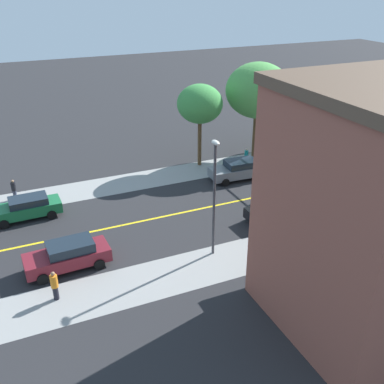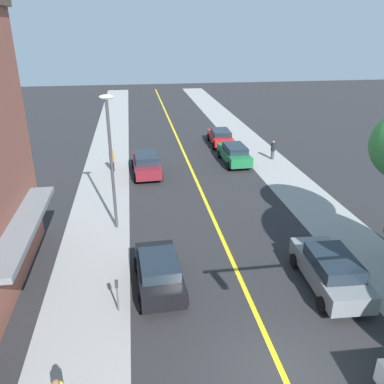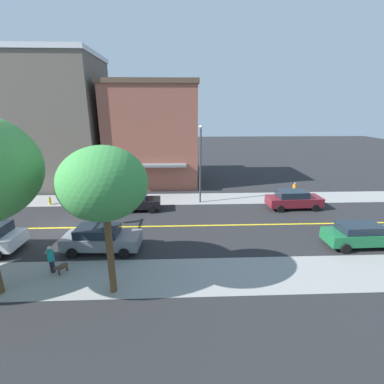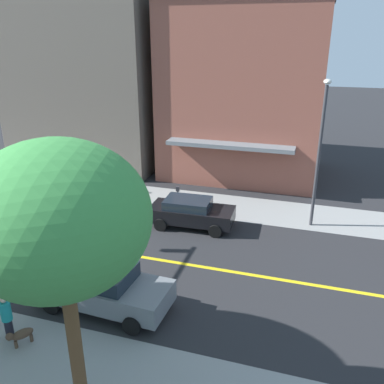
{
  "view_description": "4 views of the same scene",
  "coord_description": "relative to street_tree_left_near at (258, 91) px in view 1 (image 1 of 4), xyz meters",
  "views": [
    {
      "loc": [
        -25.91,
        21.44,
        15.27
      ],
      "look_at": [
        -1.31,
        10.51,
        2.18
      ],
      "focal_mm": 41.86,
      "sensor_mm": 36.0,
      "label": 1
    },
    {
      "loc": [
        -4.27,
        -8.82,
        10.25
      ],
      "look_at": [
        -1.38,
        10.35,
        2.11
      ],
      "focal_mm": 36.89,
      "sensor_mm": 36.0,
      "label": 2
    },
    {
      "loc": [
        19.17,
        9.21,
        8.62
      ],
      "look_at": [
        -0.89,
        10.01,
        2.45
      ],
      "focal_mm": 25.34,
      "sensor_mm": 36.0,
      "label": 3
    },
    {
      "loc": [
        13.97,
        10.6,
        8.99
      ],
      "look_at": [
        -1.88,
        5.73,
        2.55
      ],
      "focal_mm": 37.49,
      "sensor_mm": 36.0,
      "label": 4
    }
  ],
  "objects": [
    {
      "name": "traffic_light_mast",
      "position": [
        -3.34,
        -2.6,
        -1.54
      ],
      "size": [
        5.14,
        0.32,
        6.92
      ],
      "rotation": [
        0.0,
        0.0,
        3.14
      ],
      "color": "#474C47",
      "rests_on": "ground"
    },
    {
      "name": "road_centerline_stripe",
      "position": [
        -7.57,
        -0.21,
        -6.12
      ],
      "size": [
        0.2,
        126.0,
        0.0
      ],
      "primitive_type": "cube",
      "color": "yellow",
      "rests_on": "ground"
    },
    {
      "name": "maroon_sedan_left_curb",
      "position": [
        -11.05,
        19.01,
        -5.27
      ],
      "size": [
        2.2,
        4.83,
        1.65
      ],
      "rotation": [
        0.0,
        0.0,
        1.61
      ],
      "color": "maroon",
      "rests_on": "ground"
    },
    {
      "name": "street_lamp",
      "position": [
        -13.07,
        10.76,
        -1.72
      ],
      "size": [
        0.7,
        0.36,
        7.23
      ],
      "color": "#38383D",
      "rests_on": "ground"
    },
    {
      "name": "small_dog",
      "position": [
        -1.52,
        2.42,
        -5.72
      ],
      "size": [
        0.78,
        0.63,
        0.62
      ],
      "rotation": [
        0.0,
        0.0,
        5.68
      ],
      "color": "#4C3828",
      "rests_on": "ground"
    },
    {
      "name": "sidewalk_right",
      "position": [
        -1.02,
        -0.21,
        -6.12
      ],
      "size": [
        3.49,
        126.0,
        0.01
      ],
      "primitive_type": "cube",
      "color": "gray",
      "rests_on": "ground"
    },
    {
      "name": "parking_meter",
      "position": [
        -12.83,
        3.67,
        -5.21
      ],
      "size": [
        0.12,
        0.18,
        1.39
      ],
      "color": "#4C4C51",
      "rests_on": "ground"
    },
    {
      "name": "street_tree_left_near",
      "position": [
        0.0,
        0.0,
        0.0
      ],
      "size": [
        5.71,
        5.71,
        8.58
      ],
      "color": "brown",
      "rests_on": "ground"
    },
    {
      "name": "pedestrian_teal_shirt",
      "position": [
        -1.69,
        1.85,
        -5.3
      ],
      "size": [
        0.34,
        0.34,
        1.57
      ],
      "rotation": [
        0.0,
        0.0,
        4.79
      ],
      "color": "black",
      "rests_on": "ground"
    },
    {
      "name": "sidewalk_left",
      "position": [
        -14.12,
        -0.21,
        -6.12
      ],
      "size": [
        3.49,
        126.0,
        0.01
      ],
      "primitive_type": "cube",
      "color": "gray",
      "rests_on": "ground"
    },
    {
      "name": "ground_plane",
      "position": [
        -7.57,
        -0.21,
        -6.12
      ],
      "size": [
        140.0,
        140.0,
        0.0
      ],
      "primitive_type": "plane",
      "color": "#262628"
    },
    {
      "name": "green_sedan_right_curb",
      "position": [
        -3.92,
        20.6,
        -5.31
      ],
      "size": [
        2.03,
        4.74,
        1.55
      ],
      "rotation": [
        0.0,
        0.0,
        1.59
      ],
      "color": "#196638",
      "rests_on": "ground"
    },
    {
      "name": "pedestrian_yellow_shirt",
      "position": [
        -14.25,
        -1.0,
        -5.21
      ],
      "size": [
        0.37,
        0.37,
        1.73
      ],
      "rotation": [
        0.0,
        0.0,
        5.55
      ],
      "color": "#33384C",
      "rests_on": "ground"
    },
    {
      "name": "white_pickup_truck",
      "position": [
        -4.14,
        -3.72,
        -5.22
      ],
      "size": [
        2.51,
        5.58,
        1.79
      ],
      "rotation": [
        0.0,
        0.0,
        1.54
      ],
      "color": "silver",
      "rests_on": "ground"
    },
    {
      "name": "grey_sedan_right_curb",
      "position": [
        -4.02,
        3.91,
        -5.28
      ],
      "size": [
        2.25,
        4.81,
        1.61
      ],
      "rotation": [
        0.0,
        0.0,
        1.52
      ],
      "color": "slate",
      "rests_on": "ground"
    },
    {
      "name": "street_tree_left_far",
      "position": [
        0.09,
        5.59,
        -0.63
      ],
      "size": [
        3.87,
        3.87,
        7.17
      ],
      "color": "brown",
      "rests_on": "ground"
    },
    {
      "name": "street_tree_right_corner",
      "position": [
        0.19,
        -5.07,
        -1.1
      ],
      "size": [
        4.8,
        4.8,
        7.09
      ],
      "color": "brown",
      "rests_on": "ground"
    },
    {
      "name": "black_sedan_left_curb",
      "position": [
        -11.14,
        4.95,
        -5.35
      ],
      "size": [
        2.1,
        4.25,
        1.46
      ],
      "rotation": [
        0.0,
        0.0,
        1.61
      ],
      "color": "black",
      "rests_on": "ground"
    },
    {
      "name": "pedestrian_black_shirt",
      "position": [
        -0.48,
        21.17,
        -5.29
      ],
      "size": [
        0.36,
        0.36,
        1.59
      ],
      "rotation": [
        0.0,
        0.0,
        1.96
      ],
      "color": "#33384C",
      "rests_on": "ground"
    },
    {
      "name": "pedestrian_orange_shirt",
      "position": [
        -13.61,
        20.14,
        -5.23
      ],
      "size": [
        0.38,
        0.38,
        1.71
      ],
      "rotation": [
        0.0,
        0.0,
        1.99
      ],
      "color": "black",
      "rests_on": "ground"
    }
  ]
}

